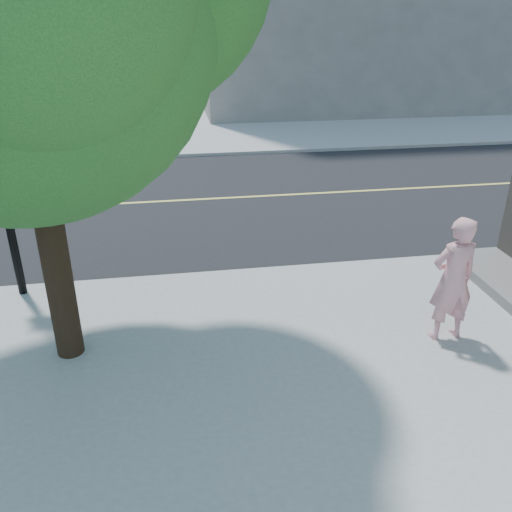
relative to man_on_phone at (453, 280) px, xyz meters
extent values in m
cube|color=black|center=(-7.05, 7.23, -1.06)|extent=(140.00, 9.00, 0.01)
cube|color=#979797|center=(6.45, 24.23, -1.01)|extent=(29.00, 25.00, 0.12)
imported|color=pink|center=(0.00, 0.00, 0.00)|extent=(0.73, 0.51, 1.89)
cylinder|color=black|center=(-5.42, 0.49, 0.91)|extent=(0.37, 0.37, 3.70)
sphere|color=#2F7228|center=(-5.42, 0.49, 3.38)|extent=(4.53, 4.53, 4.53)
camera|label=1|loc=(-3.85, -6.19, 3.49)|focal=37.50mm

